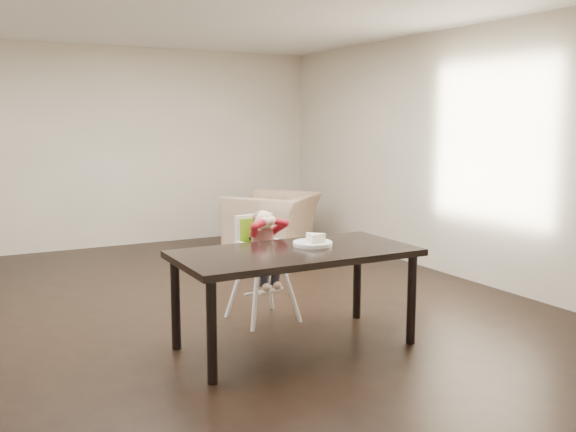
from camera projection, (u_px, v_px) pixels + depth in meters
The scene contains 6 objects.
ground at pixel (199, 312), 5.77m from camera, with size 7.00×7.00×0.00m, color black.
room_walls at pixel (194, 104), 5.50m from camera, with size 6.02×7.02×2.71m.
dining_table at pixel (295, 260), 4.82m from camera, with size 1.80×0.90×0.75m.
high_chair at pixel (261, 243), 5.49m from camera, with size 0.43×0.43×0.96m.
plate at pixel (313, 241), 4.98m from camera, with size 0.36×0.36×0.09m.
armchair at pixel (273, 212), 8.49m from camera, with size 1.16×0.76×1.02m, color tan.
Camera 1 is at (-1.92, -5.30, 1.71)m, focal length 40.00 mm.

